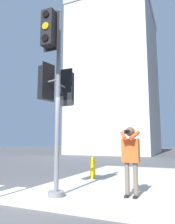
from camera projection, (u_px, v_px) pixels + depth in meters
ground_plane at (27, 201)px, 5.18m from camera, size 160.00×160.00×0.00m
traffic_signal_pole at (55, 80)px, 5.61m from camera, size 0.87×1.31×4.76m
person_photographer at (131, 154)px, 5.21m from camera, size 0.50×0.53×1.63m
fire_hydrant at (93, 168)px, 7.79m from camera, size 0.19×0.25×0.77m
building_left at (116, 81)px, 30.87m from camera, size 10.55×12.40×20.27m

